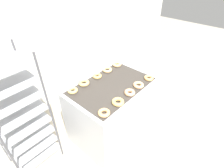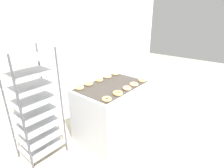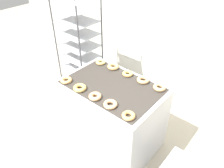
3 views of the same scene
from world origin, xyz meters
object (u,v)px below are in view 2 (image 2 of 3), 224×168
(donut_far_center, at_px, (99,80))
(donut_far_rightmost, at_px, (115,74))
(donut_near_center, at_px, (127,88))
(donut_near_right, at_px, (134,84))
(baking_rack_cart, at_px, (35,106))
(fryer_machine, at_px, (112,110))
(donut_far_right, at_px, (107,76))
(glaze_bin, at_px, (142,104))
(donut_near_rightmost, at_px, (142,80))
(donut_far_leftmost, at_px, (80,88))
(donut_near_leftmost, at_px, (107,99))
(donut_far_left, at_px, (89,84))
(donut_near_left, at_px, (118,93))

(donut_far_center, height_order, donut_far_rightmost, donut_far_rightmost)
(donut_far_center, bearing_deg, donut_near_center, -89.70)
(donut_near_right, bearing_deg, baking_rack_cart, 149.37)
(fryer_machine, bearing_deg, donut_far_right, 52.60)
(glaze_bin, xyz_separation_m, donut_far_rightmost, (-0.57, 0.34, 0.78))
(donut_near_right, xyz_separation_m, donut_far_right, (0.01, 0.59, 0.00))
(glaze_bin, bearing_deg, baking_rack_cart, 166.00)
(baking_rack_cart, height_order, donut_near_rightmost, baking_rack_cart)
(donut_far_leftmost, relative_size, donut_far_rightmost, 0.92)
(donut_near_leftmost, xyz_separation_m, donut_near_right, (0.69, 0.01, 0.00))
(glaze_bin, bearing_deg, donut_near_right, -162.55)
(fryer_machine, bearing_deg, donut_far_rightmost, 33.13)
(donut_near_center, height_order, donut_far_left, donut_far_left)
(baking_rack_cart, xyz_separation_m, donut_far_left, (0.86, -0.19, 0.13))
(donut_near_center, relative_size, donut_near_rightmost, 1.04)
(baking_rack_cart, relative_size, donut_near_leftmost, 12.07)
(donut_far_center, relative_size, donut_far_rightmost, 0.91)
(donut_far_rightmost, bearing_deg, donut_far_left, 179.35)
(fryer_machine, height_order, donut_far_rightmost, donut_far_rightmost)
(glaze_bin, relative_size, donut_far_rightmost, 2.67)
(glaze_bin, xyz_separation_m, donut_near_rightmost, (-0.56, -0.27, 0.78))
(donut_far_leftmost, bearing_deg, donut_near_left, -69.66)
(donut_far_left, bearing_deg, donut_near_left, -89.02)
(donut_far_center, bearing_deg, donut_near_leftmost, -128.81)
(fryer_machine, bearing_deg, donut_near_rightmost, -32.85)
(glaze_bin, bearing_deg, fryer_machine, 178.03)
(donut_far_leftmost, bearing_deg, donut_near_center, -52.01)
(donut_near_rightmost, bearing_deg, donut_far_rightmost, 90.46)
(donut_far_left, xyz_separation_m, donut_far_center, (0.25, -0.01, -0.00))
(fryer_machine, xyz_separation_m, donut_near_left, (-0.23, -0.30, 0.50))
(glaze_bin, relative_size, donut_near_center, 2.78)
(donut_near_left, relative_size, donut_near_rightmost, 1.12)
(donut_near_rightmost, xyz_separation_m, donut_far_center, (-0.46, 0.60, 0.00))
(donut_near_left, distance_m, donut_far_left, 0.61)
(donut_near_left, distance_m, donut_near_right, 0.45)
(fryer_machine, height_order, glaze_bin, fryer_machine)
(donut_far_left, xyz_separation_m, donut_far_right, (0.48, -0.00, -0.00))
(donut_near_center, relative_size, donut_far_left, 0.91)
(fryer_machine, distance_m, glaze_bin, 1.06)
(donut_near_leftmost, relative_size, donut_far_leftmost, 1.03)
(donut_near_center, relative_size, donut_far_center, 1.05)
(donut_far_rightmost, bearing_deg, glaze_bin, -30.76)
(donut_near_right, bearing_deg, glaze_bin, 17.45)
(glaze_bin, xyz_separation_m, donut_far_leftmost, (-1.48, 0.33, 0.78))
(donut_near_center, bearing_deg, donut_far_right, 69.57)
(donut_far_rightmost, bearing_deg, donut_near_rightmost, -89.54)
(donut_far_left, bearing_deg, glaze_bin, -15.19)
(donut_near_right, distance_m, donut_far_left, 0.76)
(glaze_bin, xyz_separation_m, donut_near_right, (-0.80, -0.25, 0.78))
(fryer_machine, bearing_deg, donut_far_leftmost, 147.11)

